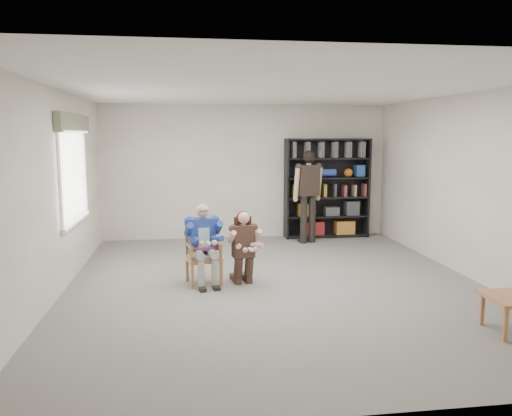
{
  "coord_description": "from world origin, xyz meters",
  "views": [
    {
      "loc": [
        -1.26,
        -6.96,
        2.16
      ],
      "look_at": [
        -0.2,
        0.6,
        1.05
      ],
      "focal_mm": 35.0,
      "sensor_mm": 36.0,
      "label": 1
    }
  ],
  "objects": [
    {
      "name": "armchair",
      "position": [
        -1.03,
        0.19,
        0.46
      ],
      "size": [
        0.61,
        0.6,
        0.91
      ],
      "primitive_type": null,
      "rotation": [
        0.0,
        0.0,
        0.18
      ],
      "color": "#A9733E",
      "rests_on": "floor"
    },
    {
      "name": "room_shell",
      "position": [
        0.0,
        0.0,
        1.4
      ],
      "size": [
        6.0,
        7.0,
        2.8
      ],
      "primitive_type": null,
      "color": "beige",
      "rests_on": "ground"
    },
    {
      "name": "standing_man",
      "position": [
        1.16,
        2.74,
        0.93
      ],
      "size": [
        0.64,
        0.45,
        1.86
      ],
      "primitive_type": null,
      "rotation": [
        0.0,
        0.0,
        0.26
      ],
      "color": "black",
      "rests_on": "floor"
    },
    {
      "name": "bookshelf",
      "position": [
        1.7,
        3.28,
        1.05
      ],
      "size": [
        1.8,
        0.38,
        2.1
      ],
      "primitive_type": null,
      "color": "black",
      "rests_on": "floor"
    },
    {
      "name": "floor",
      "position": [
        0.0,
        0.0,
        0.0
      ],
      "size": [
        6.0,
        7.0,
        0.01
      ],
      "primitive_type": "cube",
      "color": "slate",
      "rests_on": "ground"
    },
    {
      "name": "kneeling_woman",
      "position": [
        -0.45,
        0.07,
        0.54
      ],
      "size": [
        0.58,
        0.8,
        1.09
      ],
      "primitive_type": null,
      "rotation": [
        0.0,
        0.0,
        0.18
      ],
      "color": "#37271E",
      "rests_on": "floor"
    },
    {
      "name": "seated_man",
      "position": [
        -1.03,
        0.19,
        0.59
      ],
      "size": [
        0.63,
        0.79,
        1.19
      ],
      "primitive_type": null,
      "rotation": [
        0.0,
        0.0,
        0.18
      ],
      "color": "navy",
      "rests_on": "floor"
    },
    {
      "name": "window_left",
      "position": [
        -2.95,
        1.0,
        1.63
      ],
      "size": [
        0.16,
        2.0,
        1.75
      ],
      "primitive_type": null,
      "color": "white",
      "rests_on": "room_shell"
    }
  ]
}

